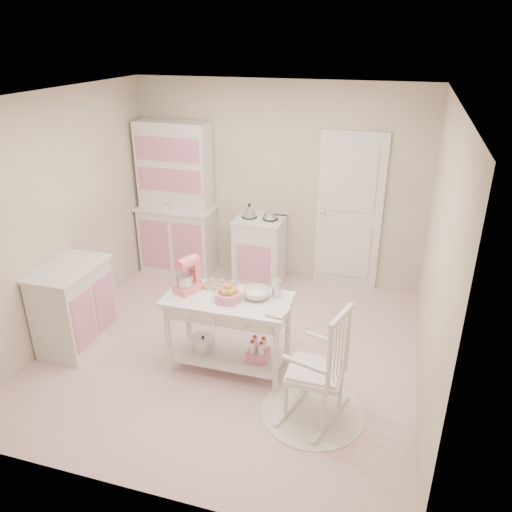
{
  "coord_description": "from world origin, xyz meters",
  "views": [
    {
      "loc": [
        1.52,
        -4.19,
        3.11
      ],
      "look_at": [
        0.21,
        0.21,
        1.04
      ],
      "focal_mm": 35.0,
      "sensor_mm": 36.0,
      "label": 1
    }
  ],
  "objects_px": {
    "stand_mixer": "(187,275)",
    "stove": "(260,251)",
    "base_cabinet": "(74,306)",
    "rocking_chair": "(315,362)",
    "work_table": "(229,333)",
    "hutch": "(175,200)",
    "bread_basket": "(228,296)"
  },
  "relations": [
    {
      "from": "hutch",
      "to": "work_table",
      "type": "relative_size",
      "value": 1.73
    },
    {
      "from": "hutch",
      "to": "base_cabinet",
      "type": "distance_m",
      "value": 2.12
    },
    {
      "from": "work_table",
      "to": "stand_mixer",
      "type": "distance_m",
      "value": 0.71
    },
    {
      "from": "hutch",
      "to": "stove",
      "type": "relative_size",
      "value": 2.26
    },
    {
      "from": "work_table",
      "to": "base_cabinet",
      "type": "bearing_deg",
      "value": -177.73
    },
    {
      "from": "base_cabinet",
      "to": "work_table",
      "type": "relative_size",
      "value": 0.77
    },
    {
      "from": "stove",
      "to": "work_table",
      "type": "distance_m",
      "value": 1.92
    },
    {
      "from": "bread_basket",
      "to": "rocking_chair",
      "type": "bearing_deg",
      "value": -22.59
    },
    {
      "from": "rocking_chair",
      "to": "work_table",
      "type": "xyz_separation_m",
      "value": [
        -0.93,
        0.43,
        -0.15
      ]
    },
    {
      "from": "hutch",
      "to": "rocking_chair",
      "type": "bearing_deg",
      "value": -45.14
    },
    {
      "from": "stand_mixer",
      "to": "stove",
      "type": "bearing_deg",
      "value": 107.88
    },
    {
      "from": "work_table",
      "to": "stand_mixer",
      "type": "relative_size",
      "value": 3.53
    },
    {
      "from": "stove",
      "to": "bread_basket",
      "type": "distance_m",
      "value": 2.0
    },
    {
      "from": "base_cabinet",
      "to": "stand_mixer",
      "type": "xyz_separation_m",
      "value": [
        1.29,
        0.09,
        0.51
      ]
    },
    {
      "from": "hutch",
      "to": "base_cabinet",
      "type": "xyz_separation_m",
      "value": [
        -0.27,
        -2.02,
        -0.58
      ]
    },
    {
      "from": "rocking_chair",
      "to": "stand_mixer",
      "type": "relative_size",
      "value": 3.24
    },
    {
      "from": "rocking_chair",
      "to": "stand_mixer",
      "type": "xyz_separation_m",
      "value": [
        -1.35,
        0.45,
        0.42
      ]
    },
    {
      "from": "base_cabinet",
      "to": "rocking_chair",
      "type": "xyz_separation_m",
      "value": [
        2.64,
        -0.36,
        0.09
      ]
    },
    {
      "from": "base_cabinet",
      "to": "stand_mixer",
      "type": "bearing_deg",
      "value": 3.89
    },
    {
      "from": "hutch",
      "to": "stand_mixer",
      "type": "xyz_separation_m",
      "value": [
        1.02,
        -1.93,
        -0.07
      ]
    },
    {
      "from": "hutch",
      "to": "rocking_chair",
      "type": "relative_size",
      "value": 1.89
    },
    {
      "from": "stand_mixer",
      "to": "base_cabinet",
      "type": "bearing_deg",
      "value": -152.64
    },
    {
      "from": "hutch",
      "to": "rocking_chair",
      "type": "height_order",
      "value": "hutch"
    },
    {
      "from": "stove",
      "to": "stand_mixer",
      "type": "relative_size",
      "value": 2.71
    },
    {
      "from": "work_table",
      "to": "rocking_chair",
      "type": "bearing_deg",
      "value": -24.74
    },
    {
      "from": "stove",
      "to": "stand_mixer",
      "type": "distance_m",
      "value": 1.96
    },
    {
      "from": "work_table",
      "to": "bread_basket",
      "type": "xyz_separation_m",
      "value": [
        0.02,
        -0.05,
        0.45
      ]
    },
    {
      "from": "stand_mixer",
      "to": "hutch",
      "type": "bearing_deg",
      "value": 141.23
    },
    {
      "from": "base_cabinet",
      "to": "rocking_chair",
      "type": "height_order",
      "value": "rocking_chair"
    },
    {
      "from": "stove",
      "to": "stand_mixer",
      "type": "xyz_separation_m",
      "value": [
        -0.18,
        -1.88,
        0.51
      ]
    },
    {
      "from": "hutch",
      "to": "work_table",
      "type": "height_order",
      "value": "hutch"
    },
    {
      "from": "stove",
      "to": "bread_basket",
      "type": "relative_size",
      "value": 3.68
    }
  ]
}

